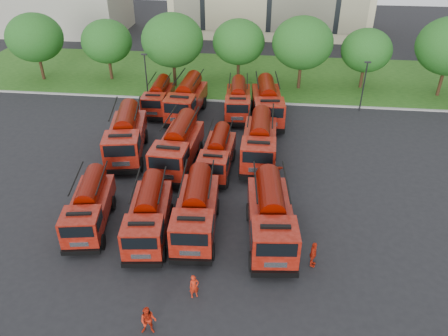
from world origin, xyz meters
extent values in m
plane|color=black|center=(0.00, 0.00, 0.00)|extent=(140.00, 140.00, 0.00)
cube|color=#174312|center=(0.00, 26.00, 0.06)|extent=(70.00, 16.00, 0.12)
cube|color=gray|center=(0.00, 17.90, 0.07)|extent=(70.00, 0.30, 0.14)
cylinder|color=#382314|center=(-24.00, 22.00, 1.31)|extent=(0.36, 0.36, 2.62)
ellipsoid|color=#1C4513|center=(-24.00, 22.00, 5.03)|extent=(6.30, 6.30, 5.36)
cylinder|color=#382314|center=(-16.00, 23.00, 1.19)|extent=(0.36, 0.36, 2.38)
ellipsoid|color=#1C4513|center=(-16.00, 23.00, 4.56)|extent=(5.71, 5.71, 4.86)
cylinder|color=#382314|center=(-8.00, 21.50, 1.40)|extent=(0.36, 0.36, 2.80)
ellipsoid|color=#1C4513|center=(-8.00, 21.50, 5.36)|extent=(6.72, 6.72, 5.71)
cylinder|color=#382314|center=(-1.00, 24.00, 1.22)|extent=(0.36, 0.36, 2.45)
ellipsoid|color=#1C4513|center=(-1.00, 24.00, 4.69)|extent=(5.88, 5.88, 5.00)
cylinder|color=#382314|center=(6.00, 22.50, 1.36)|extent=(0.36, 0.36, 2.73)
ellipsoid|color=#1C4513|center=(6.00, 22.50, 5.23)|extent=(6.55, 6.55, 5.57)
cylinder|color=#382314|center=(13.00, 23.50, 1.14)|extent=(0.36, 0.36, 2.27)
ellipsoid|color=#1C4513|center=(13.00, 23.50, 4.36)|extent=(5.46, 5.46, 4.64)
cylinder|color=#382314|center=(21.00, 22.00, 1.43)|extent=(0.36, 0.36, 2.87)
cylinder|color=black|center=(-10.00, 17.20, 2.50)|extent=(0.14, 0.14, 5.00)
cube|color=black|center=(-10.00, 17.20, 5.05)|extent=(0.60, 0.25, 0.12)
cylinder|color=black|center=(12.00, 17.20, 2.50)|extent=(0.14, 0.14, 5.00)
cube|color=black|center=(12.00, 17.20, 5.05)|extent=(0.60, 0.25, 0.12)
cube|color=black|center=(-8.34, -3.43, 0.60)|extent=(3.14, 6.69, 0.28)
cube|color=black|center=(-7.81, -6.64, 0.55)|extent=(2.30, 0.60, 0.32)
cube|color=maroon|center=(-7.98, -5.60, 1.63)|extent=(2.55, 2.36, 1.79)
cube|color=black|center=(-7.81, -6.61, 2.04)|extent=(1.91, 0.36, 0.78)
cube|color=maroon|center=(-8.51, -2.43, 1.33)|extent=(2.91, 4.54, 1.19)
cylinder|color=#500700|center=(-8.51, -2.43, 2.31)|extent=(1.99, 4.03, 1.38)
cylinder|color=black|center=(-8.99, -5.95, 0.51)|extent=(0.48, 1.05, 1.01)
cylinder|color=black|center=(-6.91, -5.61, 0.51)|extent=(0.48, 1.05, 1.01)
cylinder|color=black|center=(-9.65, -1.97, 0.51)|extent=(0.48, 1.05, 1.01)
cylinder|color=black|center=(-7.57, -1.62, 0.51)|extent=(0.48, 1.05, 1.01)
cube|color=black|center=(-4.29, -3.93, 0.62)|extent=(2.94, 6.84, 0.28)
cube|color=black|center=(-3.90, -7.27, 0.57)|extent=(2.38, 0.51, 0.33)
cube|color=maroon|center=(-4.02, -6.18, 1.68)|extent=(2.55, 2.34, 1.85)
cube|color=black|center=(-3.90, -7.24, 2.11)|extent=(1.98, 0.28, 0.80)
cube|color=maroon|center=(-4.41, -2.89, 1.37)|extent=(2.81, 4.60, 1.23)
cylinder|color=#500700|center=(-4.41, -2.89, 2.38)|extent=(1.88, 4.12, 1.42)
cylinder|color=black|center=(-5.08, -6.50, 0.52)|extent=(0.45, 1.07, 1.04)
cylinder|color=black|center=(-2.92, -6.25, 0.52)|extent=(0.45, 1.07, 1.04)
cylinder|color=black|center=(-5.57, -2.36, 0.52)|extent=(0.45, 1.07, 1.04)
cylinder|color=black|center=(-3.41, -2.11, 0.52)|extent=(0.45, 1.07, 1.04)
cube|color=black|center=(-1.39, -3.21, 0.65)|extent=(2.75, 7.16, 0.30)
cube|color=black|center=(-1.16, -6.77, 0.60)|extent=(2.52, 0.41, 0.35)
cube|color=maroon|center=(-1.23, -5.61, 1.78)|extent=(2.59, 2.36, 1.96)
cube|color=black|center=(-1.16, -6.74, 2.23)|extent=(2.11, 0.18, 0.85)
cube|color=maroon|center=(-1.45, -2.10, 1.46)|extent=(2.75, 4.77, 1.31)
cylinder|color=#500700|center=(-1.45, -2.10, 2.52)|extent=(1.77, 4.30, 1.51)
cylinder|color=black|center=(-2.37, -5.89, 0.55)|extent=(0.42, 1.12, 1.10)
cylinder|color=black|center=(-0.07, -5.74, 0.55)|extent=(0.42, 1.12, 1.10)
cylinder|color=black|center=(-2.65, -1.48, 0.55)|extent=(0.42, 1.12, 1.10)
cylinder|color=black|center=(-0.35, -1.33, 0.55)|extent=(0.42, 1.12, 1.10)
cube|color=black|center=(3.34, -3.46, 0.69)|extent=(3.16, 7.65, 0.32)
cube|color=black|center=(3.71, -7.22, 0.64)|extent=(2.67, 0.52, 0.37)
cube|color=maroon|center=(3.59, -6.01, 1.89)|extent=(2.82, 2.58, 2.08)
cube|color=black|center=(3.70, -7.19, 2.37)|extent=(2.23, 0.27, 0.90)
cube|color=maroon|center=(3.23, -2.30, 1.54)|extent=(3.07, 5.13, 1.38)
cylinder|color=#500700|center=(3.23, -2.30, 2.67)|extent=(2.02, 4.60, 1.60)
cylinder|color=black|center=(2.39, -6.34, 0.59)|extent=(0.48, 1.20, 1.17)
cylinder|color=black|center=(4.83, -6.10, 0.59)|extent=(0.48, 1.20, 1.17)
cylinder|color=black|center=(1.94, -1.67, 0.59)|extent=(0.48, 1.20, 1.17)
cylinder|color=black|center=(4.38, -1.44, 0.59)|extent=(0.48, 1.20, 1.17)
cube|color=black|center=(-8.77, 5.98, 0.72)|extent=(3.91, 8.06, 0.33)
cube|color=black|center=(-8.05, 2.13, 0.66)|extent=(2.76, 0.78, 0.39)
cube|color=maroon|center=(-8.28, 3.38, 1.96)|extent=(3.10, 2.88, 2.15)
cube|color=black|center=(-8.06, 2.16, 2.45)|extent=(2.29, 0.48, 0.94)
cube|color=maroon|center=(-8.99, 7.17, 1.60)|extent=(3.59, 5.48, 1.43)
cylinder|color=#500700|center=(-8.99, 7.17, 2.77)|extent=(2.48, 4.86, 1.65)
cylinder|color=black|center=(-9.49, 2.93, 0.61)|extent=(0.60, 1.26, 1.21)
cylinder|color=black|center=(-6.99, 3.39, 0.61)|extent=(0.60, 1.26, 1.21)
cylinder|color=black|center=(-10.38, 7.70, 0.61)|extent=(0.60, 1.26, 1.21)
cylinder|color=black|center=(-7.88, 8.16, 0.61)|extent=(0.60, 1.26, 1.21)
cube|color=black|center=(-4.15, 4.65, 0.70)|extent=(2.89, 7.71, 0.32)
cube|color=black|center=(-4.35, 0.81, 0.65)|extent=(2.72, 0.42, 0.38)
cube|color=maroon|center=(-4.29, 2.06, 1.92)|extent=(2.78, 2.52, 2.11)
cube|color=black|center=(-4.35, 0.84, 2.41)|extent=(2.27, 0.18, 0.92)
cube|color=maroon|center=(-4.08, 5.84, 1.57)|extent=(2.92, 5.12, 1.41)
cylinder|color=#500700|center=(-4.08, 5.84, 2.72)|extent=(1.87, 4.63, 1.62)
cylinder|color=black|center=(-5.54, 1.91, 0.60)|extent=(0.44, 1.21, 1.19)
cylinder|color=black|center=(-3.05, 1.77, 0.60)|extent=(0.44, 1.21, 1.19)
cylinder|color=black|center=(-5.29, 6.67, 0.60)|extent=(0.44, 1.21, 1.19)
cylinder|color=black|center=(-2.80, 6.53, 0.60)|extent=(0.44, 1.21, 1.19)
cube|color=black|center=(-0.96, 4.31, 0.58)|extent=(2.24, 6.31, 0.27)
cube|color=black|center=(-1.06, 1.14, 0.54)|extent=(2.24, 0.29, 0.31)
cube|color=maroon|center=(-1.03, 2.17, 1.58)|extent=(2.25, 2.03, 1.74)
cube|color=black|center=(-1.06, 1.17, 1.99)|extent=(1.88, 0.10, 0.76)
cube|color=maroon|center=(-0.93, 5.29, 1.29)|extent=(2.31, 4.17, 1.16)
cylinder|color=#500700|center=(-0.93, 5.29, 2.24)|extent=(1.45, 3.79, 1.34)
cylinder|color=black|center=(-2.06, 2.02, 0.49)|extent=(0.34, 0.99, 0.98)
cylinder|color=black|center=(-0.01, 1.96, 0.49)|extent=(0.34, 0.99, 0.98)
cylinder|color=black|center=(-1.94, 5.95, 0.49)|extent=(0.34, 0.99, 0.98)
cylinder|color=black|center=(0.11, 5.88, 0.49)|extent=(0.34, 0.99, 0.98)
cube|color=black|center=(2.22, 6.24, 0.69)|extent=(2.44, 7.43, 0.32)
cube|color=black|center=(2.22, 2.47, 0.64)|extent=(2.65, 0.27, 0.37)
cube|color=maroon|center=(2.22, 3.69, 1.88)|extent=(2.60, 2.33, 2.07)
cube|color=black|center=(2.22, 2.50, 2.36)|extent=(2.23, 0.05, 0.90)
cube|color=maroon|center=(2.22, 7.40, 1.54)|extent=(2.60, 4.88, 1.38)
cylinder|color=#500700|center=(2.22, 7.40, 2.66)|extent=(1.59, 4.46, 1.59)
cylinder|color=black|center=(1.00, 3.48, 0.58)|extent=(0.37, 1.17, 1.17)
cylinder|color=black|center=(3.44, 3.48, 0.58)|extent=(0.37, 1.17, 1.17)
cylinder|color=black|center=(1.01, 8.14, 0.58)|extent=(0.37, 1.17, 1.17)
cylinder|color=black|center=(3.44, 8.14, 0.58)|extent=(0.37, 1.17, 1.17)
cube|color=black|center=(-8.27, 15.03, 0.58)|extent=(2.17, 6.25, 0.27)
cube|color=black|center=(-8.20, 11.88, 0.53)|extent=(2.22, 0.27, 0.31)
cube|color=maroon|center=(-8.22, 12.90, 1.57)|extent=(2.21, 2.00, 1.73)
cube|color=black|center=(-8.20, 11.91, 1.97)|extent=(1.86, 0.08, 0.75)
cube|color=maroon|center=(-8.29, 16.00, 1.29)|extent=(2.26, 4.12, 1.15)
cylinder|color=#500700|center=(-8.29, 16.00, 2.23)|extent=(1.41, 3.75, 1.33)
cylinder|color=black|center=(-9.24, 12.70, 0.49)|extent=(0.33, 0.98, 0.98)
cylinder|color=black|center=(-7.20, 12.74, 0.49)|extent=(0.33, 0.98, 0.98)
cylinder|color=black|center=(-9.32, 16.60, 0.49)|extent=(0.33, 0.98, 0.98)
cylinder|color=black|center=(-7.28, 16.64, 0.49)|extent=(0.33, 0.98, 0.98)
cube|color=black|center=(-5.21, 14.07, 0.70)|extent=(2.91, 7.68, 0.32)
cube|color=black|center=(-5.43, 10.24, 0.65)|extent=(2.71, 0.42, 0.38)
cube|color=maroon|center=(-5.36, 11.48, 1.92)|extent=(2.77, 2.52, 2.10)
cube|color=black|center=(-5.43, 10.28, 2.40)|extent=(2.27, 0.18, 0.92)
cube|color=maroon|center=(-5.14, 15.25, 1.56)|extent=(2.92, 5.11, 1.40)
cylinder|color=#500700|center=(-5.14, 15.25, 2.71)|extent=(1.87, 4.62, 1.62)
cylinder|color=black|center=(-6.61, 11.34, 0.59)|extent=(0.44, 1.21, 1.19)
cylinder|color=black|center=(-4.13, 11.20, 0.59)|extent=(0.44, 1.21, 1.19)
cylinder|color=black|center=(-6.34, 16.08, 0.59)|extent=(0.44, 1.21, 1.19)
cylinder|color=black|center=(-3.86, 15.94, 0.59)|extent=(0.44, 1.21, 1.19)
cube|color=black|center=(-0.25, 14.83, 0.62)|extent=(2.63, 6.81, 0.29)
cube|color=black|center=(-0.02, 11.45, 0.57)|extent=(2.40, 0.39, 0.33)
cube|color=maroon|center=(-0.10, 12.54, 1.70)|extent=(2.47, 2.25, 1.86)
cube|color=black|center=(-0.03, 11.47, 2.12)|extent=(2.00, 0.18, 0.81)
cube|color=maroon|center=(-0.31, 15.88, 1.38)|extent=(2.62, 4.54, 1.24)
cylinder|color=#500700|center=(-0.31, 15.88, 2.40)|extent=(1.69, 4.10, 1.43)
cylinder|color=black|center=(-1.18, 12.28, 0.53)|extent=(0.40, 1.07, 1.05)
cylinder|color=black|center=(1.01, 12.42, 0.53)|extent=(0.40, 1.07, 1.05)
cylinder|color=black|center=(-1.45, 16.47, 0.53)|extent=(0.40, 1.07, 1.05)
cylinder|color=black|center=(0.74, 16.62, 0.53)|extent=(0.40, 1.07, 1.05)
cube|color=black|center=(2.64, 14.08, 0.70)|extent=(3.22, 7.77, 0.32)
cube|color=black|center=(3.01, 10.27, 0.65)|extent=(2.71, 0.53, 0.38)
cube|color=maroon|center=(2.89, 11.50, 1.92)|extent=(2.87, 2.63, 2.11)
cube|color=black|center=(3.01, 10.30, 2.40)|extent=(2.26, 0.28, 0.92)
cube|color=maroon|center=(2.52, 15.27, 1.57)|extent=(3.12, 5.21, 1.40)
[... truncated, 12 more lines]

